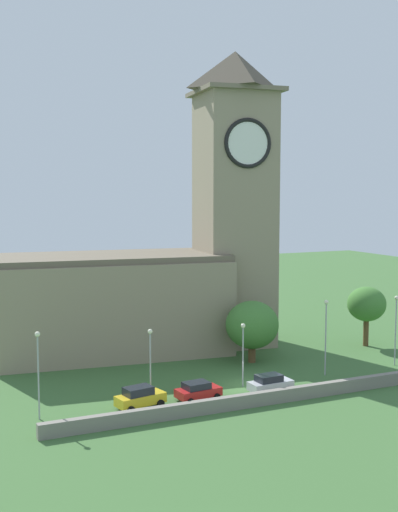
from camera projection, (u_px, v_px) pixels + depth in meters
The scene contains 13 objects.
ground_plane at pixel (184, 351), 77.00m from camera, with size 200.00×200.00×0.00m, color #3D6633.
church at pixel (161, 260), 77.43m from camera, with size 34.43×15.55×35.39m.
quay_barrier at pixel (275, 396), 58.15m from camera, with size 41.87×0.70×1.20m, color gray.
car_yellow at pixel (140, 397), 56.74m from camera, with size 4.59×2.76×1.92m.
car_red at pixel (198, 391), 59.11m from camera, with size 4.24×2.61×1.63m.
car_silver at pixel (270, 384), 61.07m from camera, with size 4.27×2.23×1.76m.
streetlamp_west_end at pixel (38, 361), 53.57m from camera, with size 0.44×0.44×7.38m.
streetlamp_west_mid at pixel (150, 352), 59.11m from camera, with size 0.44×0.44×6.41m.
streetlamp_central at pixel (243, 344), 62.63m from camera, with size 0.44×0.44×6.21m.
streetlamp_east_mid at pixel (326, 326), 66.53m from camera, with size 0.44×0.44×7.81m.
streetlamp_east_end at pixel (396, 320), 70.32m from camera, with size 0.44×0.44×7.62m.
tree_by_tower at pixel (367, 304), 79.26m from camera, with size 4.67×4.67×7.27m.
tree_riverside_east at pixel (252, 325), 71.71m from camera, with size 5.84×5.84×6.82m.
Camera 1 is at (-29.56, -54.52, 18.78)m, focal length 45.90 mm.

